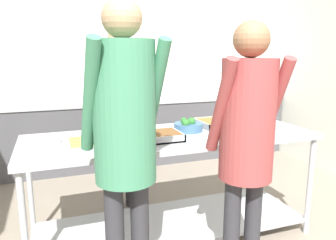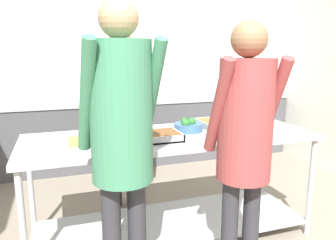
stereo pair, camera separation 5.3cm
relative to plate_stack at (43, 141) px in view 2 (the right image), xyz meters
name	(u,v)px [view 2 (the right image)]	position (x,y,z in m)	size (l,w,h in m)	color
wall_rear	(126,67)	(1.08, 2.33, 0.42)	(4.80, 0.06, 2.65)	silver
back_counter	(132,131)	(1.08, 1.96, -0.45)	(4.64, 0.65, 0.90)	#4C4C51
serving_counter	(172,169)	(0.97, -0.06, -0.30)	(2.31, 0.80, 0.89)	#ADAFB5
plate_stack	(43,141)	(0.00, 0.00, 0.00)	(0.25, 0.25, 0.04)	white
serving_tray_greens	(98,143)	(0.36, -0.23, 0.01)	(0.41, 0.33, 0.05)	#ADAFB5
serving_tray_roast	(155,136)	(0.79, -0.16, 0.01)	(0.38, 0.29, 0.05)	#ADAFB5
broccoli_bowl	(188,126)	(1.13, 0.01, 0.02)	(0.24, 0.24, 0.11)	#3D668C
serving_tray_vegetables	(220,123)	(1.47, 0.10, 0.01)	(0.37, 0.33, 0.05)	#ADAFB5
sauce_pan	(253,116)	(1.88, 0.18, 0.03)	(0.36, 0.22, 0.09)	#ADAFB5
guest_serving_left	(245,132)	(1.16, -0.82, 0.16)	(0.44, 0.36, 1.71)	#2D2D33
guest_serving_right	(122,128)	(0.44, -0.73, 0.22)	(0.47, 0.38, 1.81)	#2D2D33
cook_behind_counter	(121,100)	(0.70, 0.64, 0.18)	(0.54, 0.43, 1.76)	#2D2D33
water_bottle	(238,85)	(2.76, 1.98, 0.13)	(0.08, 0.08, 0.30)	#23602D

